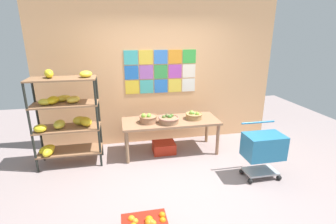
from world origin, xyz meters
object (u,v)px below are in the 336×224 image
display_table (171,124)px  fruit_basket_left (148,118)px  banana_shelf_unit (64,116)px  fruit_basket_centre (194,115)px  fruit_basket_back_left (169,119)px  shopping_cart (263,148)px  produce_crate_under_table (164,147)px

display_table → fruit_basket_left: 0.45m
banana_shelf_unit → fruit_basket_centre: (2.23, 0.09, -0.17)m
banana_shelf_unit → fruit_basket_back_left: size_ratio=4.40×
fruit_basket_back_left → shopping_cart: 1.62m
display_table → fruit_basket_back_left: (-0.06, -0.13, 0.13)m
banana_shelf_unit → produce_crate_under_table: bearing=3.0°
banana_shelf_unit → fruit_basket_centre: banana_shelf_unit is taller
banana_shelf_unit → display_table: bearing=3.1°
fruit_basket_left → produce_crate_under_table: bearing=6.2°
display_table → fruit_basket_centre: size_ratio=5.59×
banana_shelf_unit → fruit_basket_centre: 2.24m
display_table → fruit_basket_left: fruit_basket_left is taller
banana_shelf_unit → display_table: (1.80, 0.10, -0.30)m
banana_shelf_unit → produce_crate_under_table: size_ratio=3.97×
display_table → produce_crate_under_table: (-0.13, -0.01, -0.47)m
banana_shelf_unit → fruit_basket_left: (1.38, 0.06, -0.16)m
fruit_basket_left → banana_shelf_unit: bearing=-177.7°
fruit_basket_left → produce_crate_under_table: size_ratio=0.78×
banana_shelf_unit → produce_crate_under_table: (1.67, 0.09, -0.77)m
produce_crate_under_table → fruit_basket_centre: bearing=-0.2°
produce_crate_under_table → shopping_cart: size_ratio=0.48×
banana_shelf_unit → produce_crate_under_table: 1.84m
shopping_cart → display_table: bearing=134.1°
shopping_cart → produce_crate_under_table: bearing=137.3°
banana_shelf_unit → shopping_cart: bearing=-19.1°
produce_crate_under_table → display_table: bearing=4.8°
shopping_cart → fruit_basket_left: bearing=143.5°
banana_shelf_unit → shopping_cart: 3.19m
display_table → fruit_basket_left: size_ratio=5.50×
display_table → fruit_basket_centre: fruit_basket_centre is taller
fruit_basket_back_left → fruit_basket_left: bearing=165.5°
produce_crate_under_table → shopping_cart: bearing=-40.4°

